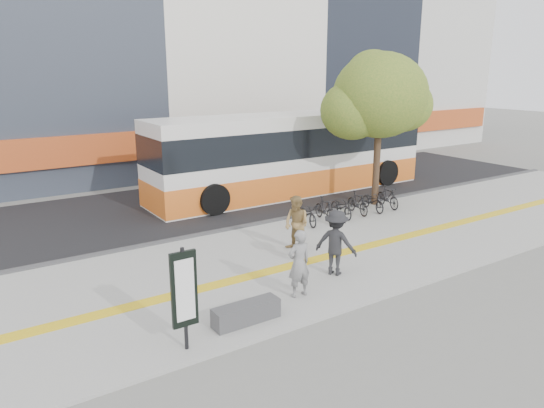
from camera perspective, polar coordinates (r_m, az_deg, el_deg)
ground at (r=14.11m, az=3.80°, el=-8.66°), size 120.00×120.00×0.00m
sidewalk at (r=15.22m, az=0.37°, el=-6.65°), size 40.00×7.00×0.08m
tactile_strip at (r=14.82m, az=1.45°, el=-7.08°), size 40.00×0.45×0.01m
street at (r=21.55m, az=-10.81°, el=-0.40°), size 40.00×8.00×0.06m
curb at (r=18.05m, az=-5.84°, el=-3.10°), size 40.00×0.25×0.14m
bench at (r=11.77m, az=-2.90°, el=-12.09°), size 1.60×0.45×0.45m
signboard at (r=10.41m, az=-9.81°, el=-9.58°), size 0.55×0.10×2.20m
street_tree at (r=21.33m, az=11.75°, el=11.64°), size 4.40×3.80×6.31m
bus at (r=23.41m, az=2.21°, el=5.42°), size 13.54×3.21×3.61m
bicycle_row at (r=19.96m, az=8.61°, el=-0.12°), size 4.92×1.61×0.90m
seated_woman at (r=12.75m, az=3.03°, el=-6.66°), size 0.65×0.44×1.75m
pedestrian_tan at (r=15.82m, az=2.76°, el=-2.26°), size 0.82×0.97×1.77m
pedestrian_dark at (r=14.17m, az=7.17°, el=-4.31°), size 1.19×1.37×1.84m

